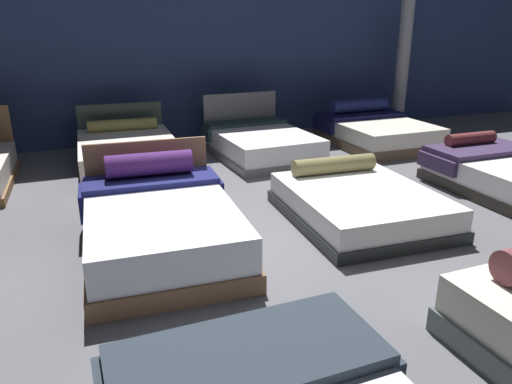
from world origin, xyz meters
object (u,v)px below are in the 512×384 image
object	(u,v)px
bed_6	(359,203)
bed_9	(128,154)
bed_5	(160,225)
bed_7	(510,176)
bed_10	(261,143)
bed_11	(376,131)
support_pillar	(405,44)

from	to	relation	value
bed_6	bed_9	distance (m)	3.79
bed_5	bed_7	bearing A→B (deg)	4.07
bed_7	bed_10	distance (m)	3.82
bed_9	bed_11	distance (m)	4.55
bed_6	support_pillar	world-z (taller)	support_pillar
bed_6	bed_7	distance (m)	2.41
support_pillar	bed_7	bearing A→B (deg)	-107.08
bed_5	bed_7	distance (m)	4.72
bed_6	bed_10	bearing A→B (deg)	93.24
bed_6	bed_5	bearing A→B (deg)	-177.16
bed_6	bed_10	xyz separation A→B (m)	(-0.02, 3.01, 0.03)
support_pillar	bed_11	bearing A→B (deg)	-139.57
bed_9	bed_5	bearing A→B (deg)	-89.42
bed_6	support_pillar	distance (m)	5.79
bed_10	bed_11	distance (m)	2.33
bed_10	bed_7	bearing A→B (deg)	-52.84
bed_7	support_pillar	distance (m)	4.58
bed_5	bed_9	distance (m)	3.06
bed_7	bed_9	distance (m)	5.53
bed_10	bed_6	bearing A→B (deg)	-92.06
bed_5	bed_7	world-z (taller)	bed_5
support_pillar	bed_9	bearing A→B (deg)	-169.16
bed_10	bed_11	xyz separation A→B (m)	(2.33, 0.02, 0.02)
bed_11	bed_5	bearing A→B (deg)	-146.99
bed_5	support_pillar	distance (m)	7.46
bed_10	bed_9	bearing A→B (deg)	176.40
bed_6	bed_9	size ratio (longest dim) A/B	0.91
bed_5	bed_10	size ratio (longest dim) A/B	1.04
bed_5	support_pillar	world-z (taller)	support_pillar
bed_7	support_pillar	size ratio (longest dim) A/B	0.61
bed_5	bed_6	bearing A→B (deg)	3.18
bed_9	support_pillar	xyz separation A→B (m)	(5.92, 1.13, 1.50)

